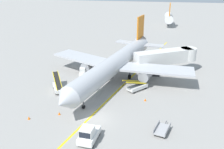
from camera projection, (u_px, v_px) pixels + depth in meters
name	position (u px, v px, depth m)	size (l,w,h in m)	color
ground_plane	(96.00, 118.00, 36.11)	(300.00, 300.00, 0.00)	gray
taxi_line_yellow	(106.00, 102.00, 40.60)	(0.30, 80.00, 0.01)	yellow
airliner	(116.00, 63.00, 47.52)	(27.88, 34.85, 10.10)	#B2B5BA
jet_bridge	(170.00, 56.00, 50.77)	(12.36, 8.63, 4.85)	silver
pushback_tug	(88.00, 134.00, 30.86)	(2.22, 3.76, 2.20)	silver
baggage_tug_near_wing	(83.00, 74.00, 49.00)	(1.81, 2.63, 2.10)	silver
belt_loader_forward_hold	(137.00, 86.00, 44.31)	(4.21, 4.61, 2.59)	silver
belt_loader_aft_hold	(58.00, 86.00, 44.19)	(3.55, 4.97, 2.59)	silver
baggage_cart_loaded	(162.00, 129.00, 32.74)	(2.27, 3.83, 0.94)	#A5A5A8
ground_crew_marshaller	(94.00, 87.00, 43.81)	(0.36, 0.24, 1.70)	#26262D
safety_cone_nose_left	(59.00, 113.00, 36.90)	(0.36, 0.36, 0.44)	orange
safety_cone_nose_right	(145.00, 100.00, 40.84)	(0.36, 0.36, 0.44)	orange
safety_cone_wingtip_left	(29.00, 118.00, 35.76)	(0.36, 0.36, 0.44)	orange
distant_aircraft_far_left	(169.00, 17.00, 95.19)	(3.00, 10.10, 8.80)	silver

